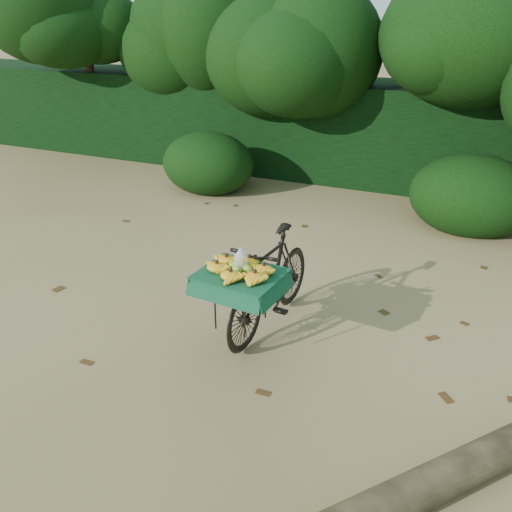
% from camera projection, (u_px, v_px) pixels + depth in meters
% --- Properties ---
extents(ground, '(80.00, 80.00, 0.00)m').
position_uv_depth(ground, '(267.00, 352.00, 5.30)').
color(ground, tan).
rests_on(ground, ground).
extents(vendor_bicycle, '(0.80, 1.82, 1.05)m').
position_uv_depth(vendor_bicycle, '(269.00, 280.00, 5.52)').
color(vendor_bicycle, black).
rests_on(vendor_bicycle, ground).
extents(fallen_log, '(2.55, 3.10, 0.27)m').
position_uv_depth(fallen_log, '(471.00, 465.00, 3.82)').
color(fallen_log, brown).
rests_on(fallen_log, ground).
extents(hedge_backdrop, '(26.00, 1.80, 1.80)m').
position_uv_depth(hedge_backdrop, '(399.00, 134.00, 10.14)').
color(hedge_backdrop, black).
rests_on(hedge_backdrop, ground).
extents(tree_row, '(14.50, 2.00, 4.00)m').
position_uv_depth(tree_row, '(359.00, 76.00, 9.25)').
color(tree_row, black).
rests_on(tree_row, ground).
extents(bush_clumps, '(8.80, 1.70, 0.90)m').
position_uv_depth(bush_clumps, '(404.00, 191.00, 8.48)').
color(bush_clumps, black).
rests_on(bush_clumps, ground).
extents(leaf_litter, '(7.00, 7.30, 0.01)m').
position_uv_depth(leaf_litter, '(291.00, 320.00, 5.83)').
color(leaf_litter, '#4A2E13').
rests_on(leaf_litter, ground).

